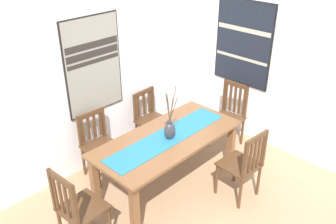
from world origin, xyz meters
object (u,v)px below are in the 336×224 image
at_px(chair_2, 77,208).
at_px(painting_on_side_wall, 243,43).
at_px(chair_4, 99,144).
at_px(centerpiece_vase, 169,128).
at_px(chair_0, 244,164).
at_px(chair_1, 151,119).
at_px(chair_3, 229,114).
at_px(painting_on_back_wall, 93,65).
at_px(dining_table, 168,144).

relative_size(chair_2, painting_on_side_wall, 0.78).
bearing_deg(chair_4, centerpiece_vase, -63.10).
distance_m(chair_0, chair_1, 1.60).
bearing_deg(chair_4, chair_3, -23.65).
xyz_separation_m(painting_on_back_wall, painting_on_side_wall, (1.96, -0.90, 0.04)).
bearing_deg(chair_4, dining_table, -61.43).
bearing_deg(dining_table, chair_1, 59.01).
xyz_separation_m(chair_2, chair_4, (0.86, 0.82, -0.02)).
bearing_deg(chair_3, chair_4, 156.35).
distance_m(chair_0, chair_2, 1.94).
relative_size(chair_4, painting_on_back_wall, 0.71).
height_order(chair_1, painting_on_back_wall, painting_on_back_wall).
relative_size(painting_on_back_wall, painting_on_side_wall, 1.01).
bearing_deg(chair_2, chair_4, 43.47).
bearing_deg(chair_0, chair_1, 89.32).
relative_size(centerpiece_vase, painting_on_back_wall, 0.54).
relative_size(dining_table, chair_4, 2.12).
height_order(chair_2, painting_on_side_wall, painting_on_side_wall).
bearing_deg(chair_4, chair_1, -0.17).
bearing_deg(chair_1, dining_table, -120.99).
xyz_separation_m(chair_2, painting_on_back_wall, (1.07, 1.07, 0.93)).
height_order(centerpiece_vase, chair_0, centerpiece_vase).
relative_size(chair_1, painting_on_back_wall, 0.71).
height_order(chair_3, painting_on_side_wall, painting_on_side_wall).
relative_size(chair_2, painting_on_back_wall, 0.77).
bearing_deg(painting_on_side_wall, centerpiece_vase, -173.23).
bearing_deg(chair_0, painting_on_side_wall, 37.29).
xyz_separation_m(centerpiece_vase, chair_4, (-0.43, 0.85, -0.40)).
height_order(painting_on_back_wall, painting_on_side_wall, painting_on_side_wall).
relative_size(dining_table, chair_1, 2.13).
bearing_deg(chair_1, chair_0, -90.68).
bearing_deg(painting_on_side_wall, chair_4, 163.51).
xyz_separation_m(dining_table, chair_1, (0.49, 0.81, -0.16)).
distance_m(chair_1, chair_3, 1.15).
xyz_separation_m(chair_3, painting_on_side_wall, (0.40, 0.14, 0.95)).
distance_m(chair_4, painting_on_side_wall, 2.47).
bearing_deg(chair_4, chair_0, -60.49).
distance_m(dining_table, chair_1, 0.96).
height_order(chair_0, chair_3, chair_3).
relative_size(chair_2, chair_3, 0.99).
bearing_deg(painting_on_side_wall, chair_1, 152.78).
relative_size(centerpiece_vase, chair_1, 0.77).
distance_m(centerpiece_vase, chair_2, 1.35).
xyz_separation_m(chair_3, chair_4, (-1.78, 0.78, -0.03)).
relative_size(dining_table, chair_0, 1.99).
bearing_deg(chair_3, painting_on_back_wall, 146.55).
xyz_separation_m(chair_1, chair_2, (-1.79, -0.81, 0.03)).
height_order(dining_table, chair_2, chair_2).
xyz_separation_m(centerpiece_vase, painting_on_side_wall, (1.74, 0.21, 0.58)).
height_order(dining_table, chair_0, chair_0).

